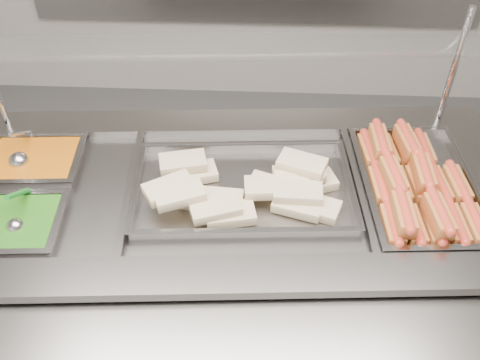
{
  "coord_description": "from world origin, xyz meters",
  "views": [
    {
      "loc": [
        0.06,
        -0.98,
        2.28
      ],
      "look_at": [
        -0.01,
        0.39,
        1.02
      ],
      "focal_mm": 40.0,
      "sensor_mm": 36.0,
      "label": 1
    }
  ],
  "objects_px": {
    "steam_counter": "(227,272)",
    "sneeze_guard": "(222,48)",
    "pan_hotdogs": "(416,192)",
    "pan_wraps": "(243,191)",
    "serving_spoon": "(16,221)",
    "ladle": "(19,160)"
  },
  "relations": [
    {
      "from": "steam_counter",
      "to": "ladle",
      "type": "height_order",
      "value": "ladle"
    },
    {
      "from": "pan_hotdogs",
      "to": "steam_counter",
      "type": "bearing_deg",
      "value": -176.03
    },
    {
      "from": "pan_hotdogs",
      "to": "pan_wraps",
      "type": "bearing_deg",
      "value": -176.03
    },
    {
      "from": "pan_wraps",
      "to": "ladle",
      "type": "relative_size",
      "value": 3.67
    },
    {
      "from": "pan_hotdogs",
      "to": "pan_wraps",
      "type": "relative_size",
      "value": 0.81
    },
    {
      "from": "steam_counter",
      "to": "pan_wraps",
      "type": "bearing_deg",
      "value": 3.97
    },
    {
      "from": "pan_wraps",
      "to": "serving_spoon",
      "type": "bearing_deg",
      "value": -163.51
    },
    {
      "from": "sneeze_guard",
      "to": "pan_hotdogs",
      "type": "relative_size",
      "value": 2.91
    },
    {
      "from": "pan_wraps",
      "to": "serving_spoon",
      "type": "height_order",
      "value": "serving_spoon"
    },
    {
      "from": "sneeze_guard",
      "to": "pan_wraps",
      "type": "relative_size",
      "value": 2.36
    },
    {
      "from": "steam_counter",
      "to": "sneeze_guard",
      "type": "xyz_separation_m",
      "value": [
        -0.02,
        0.24,
        0.9
      ]
    },
    {
      "from": "steam_counter",
      "to": "pan_hotdogs",
      "type": "height_order",
      "value": "pan_hotdogs"
    },
    {
      "from": "ladle",
      "to": "sneeze_guard",
      "type": "bearing_deg",
      "value": 11.29
    },
    {
      "from": "sneeze_guard",
      "to": "pan_hotdogs",
      "type": "xyz_separation_m",
      "value": [
        0.71,
        -0.19,
        -0.45
      ]
    },
    {
      "from": "steam_counter",
      "to": "sneeze_guard",
      "type": "relative_size",
      "value": 1.16
    },
    {
      "from": "pan_hotdogs",
      "to": "ladle",
      "type": "bearing_deg",
      "value": 178.28
    },
    {
      "from": "steam_counter",
      "to": "sneeze_guard",
      "type": "bearing_deg",
      "value": 93.97
    },
    {
      "from": "pan_hotdogs",
      "to": "ladle",
      "type": "distance_m",
      "value": 1.46
    },
    {
      "from": "sneeze_guard",
      "to": "serving_spoon",
      "type": "xyz_separation_m",
      "value": [
        -0.65,
        -0.45,
        -0.39
      ]
    },
    {
      "from": "steam_counter",
      "to": "pan_hotdogs",
      "type": "bearing_deg",
      "value": 3.97
    },
    {
      "from": "pan_wraps",
      "to": "serving_spoon",
      "type": "distance_m",
      "value": 0.77
    },
    {
      "from": "serving_spoon",
      "to": "pan_hotdogs",
      "type": "bearing_deg",
      "value": 10.86
    }
  ]
}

